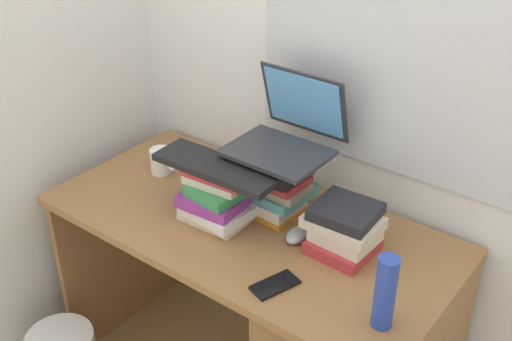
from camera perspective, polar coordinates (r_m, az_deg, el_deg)
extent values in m
cube|color=white|center=(2.11, 5.56, 12.04)|extent=(6.00, 0.05, 2.60)
cube|color=silver|center=(1.96, 11.83, 10.68)|extent=(0.90, 0.01, 0.80)
cube|color=silver|center=(2.37, -16.33, 12.99)|extent=(0.05, 6.00, 2.60)
cube|color=olive|center=(2.09, -0.69, -4.92)|extent=(1.34, 0.65, 0.03)
cube|color=olive|center=(2.69, -11.84, -6.60)|extent=(0.02, 0.60, 0.74)
cube|color=orange|center=(2.12, 1.61, -3.33)|extent=(0.18, 0.17, 0.02)
cube|color=beige|center=(2.10, 1.50, -2.75)|extent=(0.18, 0.16, 0.04)
cube|color=teal|center=(2.10, 1.73, -1.62)|extent=(0.24, 0.20, 0.03)
cube|color=gray|center=(2.06, 1.69, -1.27)|extent=(0.21, 0.13, 0.03)
cube|color=#B22D33|center=(2.06, 1.48, -0.51)|extent=(0.23, 0.15, 0.02)
cube|color=black|center=(2.04, 1.70, 0.33)|extent=(0.21, 0.18, 0.04)
cube|color=yellow|center=(2.03, 1.83, 1.29)|extent=(0.18, 0.19, 0.03)
cube|color=beige|center=(2.10, -3.32, -3.87)|extent=(0.21, 0.19, 0.02)
cube|color=white|center=(2.07, -3.27, -3.38)|extent=(0.22, 0.20, 0.04)
cube|color=#8C338C|center=(2.06, -3.62, -2.49)|extent=(0.21, 0.19, 0.04)
cube|color=#338C4C|center=(2.02, -3.56, -1.86)|extent=(0.17, 0.16, 0.03)
cube|color=beige|center=(2.02, -3.48, -0.72)|extent=(0.20, 0.14, 0.03)
cube|color=#B22D33|center=(2.00, -3.30, -0.29)|extent=(0.23, 0.14, 0.02)
cube|color=#B22D33|center=(1.96, 7.74, -6.61)|extent=(0.18, 0.18, 0.04)
cube|color=beige|center=(1.94, 7.96, -5.65)|extent=(0.18, 0.16, 0.04)
cube|color=beige|center=(1.92, 7.77, -4.60)|extent=(0.21, 0.16, 0.04)
cube|color=black|center=(1.91, 8.00, -3.63)|extent=(0.19, 0.18, 0.03)
cube|color=#2D2D33|center=(2.01, 1.88, 1.61)|extent=(0.31, 0.24, 0.01)
cube|color=#2D2D33|center=(2.07, 4.36, 6.08)|extent=(0.31, 0.07, 0.23)
cube|color=#59A5E5|center=(2.06, 4.25, 6.06)|extent=(0.28, 0.06, 0.20)
cube|color=black|center=(1.99, -3.50, 0.30)|extent=(0.42, 0.15, 0.02)
ellipsoid|color=#A5A8AD|center=(1.99, 3.78, -5.70)|extent=(0.06, 0.10, 0.04)
cylinder|color=white|center=(2.35, -8.44, 0.85)|extent=(0.08, 0.08, 0.09)
torus|color=white|center=(2.31, -7.54, 0.57)|extent=(0.05, 0.01, 0.05)
cylinder|color=#263FA5|center=(1.68, 11.41, -10.59)|extent=(0.06, 0.06, 0.22)
cube|color=black|center=(1.82, 1.70, -10.13)|extent=(0.10, 0.15, 0.01)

